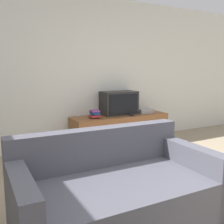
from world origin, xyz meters
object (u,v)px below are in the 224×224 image
at_px(book_stack, 95,114).
at_px(set_top_box, 145,111).
at_px(remote_on_stand, 132,115).
at_px(television, 119,103).
at_px(couch, 116,196).
at_px(tv_stand, 120,129).

height_order(book_stack, set_top_box, book_stack).
distance_m(book_stack, remote_on_stand, 0.68).
bearing_deg(book_stack, set_top_box, 3.50).
relative_size(television, couch, 0.39).
relative_size(couch, book_stack, 8.21).
relative_size(tv_stand, set_top_box, 6.21).
xyz_separation_m(television, set_top_box, (0.52, -0.08, -0.17)).
distance_m(tv_stand, couch, 2.59).
bearing_deg(couch, television, 60.43).
height_order(couch, remote_on_stand, couch).
bearing_deg(book_stack, television, 14.45).
xyz_separation_m(tv_stand, television, (0.02, 0.09, 0.48)).
bearing_deg(couch, tv_stand, 59.93).
relative_size(television, set_top_box, 2.26).
bearing_deg(tv_stand, set_top_box, 0.72).
bearing_deg(set_top_box, book_stack, -176.50).
height_order(television, remote_on_stand, television).
distance_m(book_stack, set_top_box, 1.08).
xyz_separation_m(couch, book_stack, (0.80, 2.16, 0.32)).
relative_size(tv_stand, remote_on_stand, 12.14).
distance_m(television, couch, 2.72).
bearing_deg(television, book_stack, -165.55).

